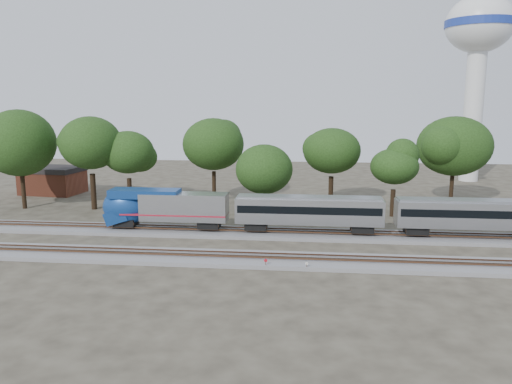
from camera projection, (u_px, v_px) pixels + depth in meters
ground at (250, 249)px, 53.35m from camera, size 160.00×160.00×0.00m
track_far at (256, 233)px, 59.18m from camera, size 160.00×5.00×0.73m
track_near at (246, 259)px, 49.40m from camera, size 160.00×5.00×0.73m
switch_stand_red at (266, 263)px, 46.98m from camera, size 0.31×0.08×0.99m
switch_stand_white at (307, 265)px, 46.39m from camera, size 0.27×0.10×0.88m
switch_lever at (315, 268)px, 46.82m from camera, size 0.52×0.34×0.30m
water_tower at (478, 45)px, 95.19m from camera, size 12.82×12.82×35.48m
brick_building at (53, 180)px, 85.54m from camera, size 10.32×7.86×4.60m
tree_0 at (19, 143)px, 72.12m from camera, size 9.84×9.84×13.88m
tree_1 at (91, 143)px, 71.60m from camera, size 9.89×9.89×13.95m
tree_2 at (128, 152)px, 72.47m from camera, size 8.45×8.45×11.92m
tree_3 at (213, 144)px, 76.62m from camera, size 9.28×9.28×13.08m
tree_4 at (264, 169)px, 68.02m from camera, size 6.59×6.59×9.30m
tree_5 at (332, 151)px, 74.03m from camera, size 8.51×8.51×12.00m
tree_6 at (394, 167)px, 67.55m from camera, size 7.04×7.04×9.93m
tree_7 at (454, 146)px, 74.77m from camera, size 9.14×9.14×12.88m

